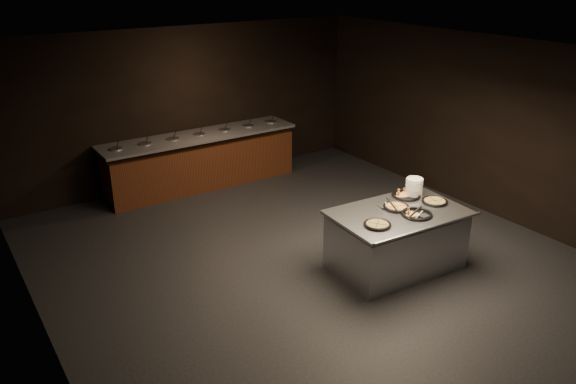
# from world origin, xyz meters

# --- Properties ---
(room) EXTENTS (7.02, 8.02, 2.92)m
(room) POSITION_xyz_m (0.00, 0.00, 1.45)
(room) COLOR black
(room) RESTS_ON ground
(salad_bar) EXTENTS (3.70, 0.83, 1.18)m
(salad_bar) POSITION_xyz_m (0.00, 3.56, 0.44)
(salad_bar) COLOR #502E12
(salad_bar) RESTS_ON ground
(serving_counter) EXTENTS (1.85, 1.25, 0.85)m
(serving_counter) POSITION_xyz_m (0.87, -0.71, 0.41)
(serving_counter) COLOR silver
(serving_counter) RESTS_ON ground
(plate_stack) EXTENTS (0.24, 0.24, 0.25)m
(plate_stack) POSITION_xyz_m (1.45, -0.42, 0.98)
(plate_stack) COLOR white
(plate_stack) RESTS_ON serving_counter
(pan_veggie_whole) EXTENTS (0.35, 0.35, 0.04)m
(pan_veggie_whole) POSITION_xyz_m (0.34, -0.88, 0.87)
(pan_veggie_whole) COLOR black
(pan_veggie_whole) RESTS_ON serving_counter
(pan_cheese_whole) EXTENTS (0.36, 0.36, 0.04)m
(pan_cheese_whole) POSITION_xyz_m (0.92, -0.62, 0.87)
(pan_cheese_whole) COLOR black
(pan_cheese_whole) RESTS_ON serving_counter
(pan_cheese_slices_a) EXTENTS (0.41, 0.41, 0.04)m
(pan_cheese_slices_a) POSITION_xyz_m (1.33, -0.39, 0.87)
(pan_cheese_slices_a) COLOR black
(pan_cheese_slices_a) RESTS_ON serving_counter
(pan_cheese_slices_b) EXTENTS (0.41, 0.41, 0.04)m
(pan_cheese_slices_b) POSITION_xyz_m (0.99, -0.93, 0.87)
(pan_cheese_slices_b) COLOR black
(pan_cheese_slices_b) RESTS_ON serving_counter
(pan_veggie_slices) EXTENTS (0.36, 0.36, 0.04)m
(pan_veggie_slices) POSITION_xyz_m (1.50, -0.78, 0.87)
(pan_veggie_slices) COLOR black
(pan_veggie_slices) RESTS_ON serving_counter
(server_left) EXTENTS (0.10, 0.35, 0.17)m
(server_left) POSITION_xyz_m (0.79, -0.62, 0.93)
(server_left) COLOR silver
(server_left) RESTS_ON serving_counter
(server_right) EXTENTS (0.35, 0.10, 0.17)m
(server_right) POSITION_xyz_m (0.90, -1.02, 0.94)
(server_right) COLOR silver
(server_right) RESTS_ON serving_counter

